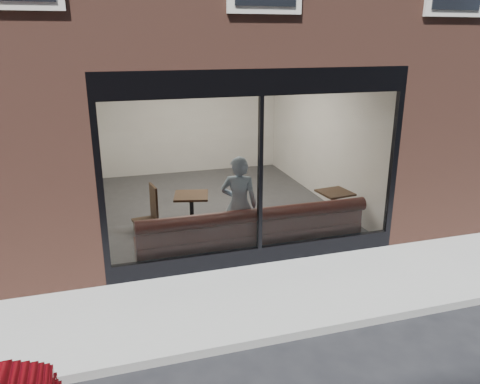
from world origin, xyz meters
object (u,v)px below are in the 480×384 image
object	(u,v)px
cafe_table_right	(335,193)
cafe_chair_left	(145,221)
person	(239,205)
banquette	(252,242)
cafe_table_left	(191,196)

from	to	relation	value
cafe_table_right	cafe_chair_left	size ratio (longest dim) A/B	1.33
person	cafe_table_right	world-z (taller)	person
cafe_chair_left	person	bearing A→B (deg)	130.73
banquette	cafe_table_right	size ratio (longest dim) A/B	6.76
person	cafe_table_right	xyz separation A→B (m)	(2.11, 0.47, -0.13)
banquette	person	size ratio (longest dim) A/B	2.30
person	cafe_chair_left	distance (m)	2.08
person	cafe_table_left	distance (m)	1.28
person	cafe_table_left	xyz separation A→B (m)	(-0.63, 1.11, -0.13)
cafe_table_left	cafe_table_right	size ratio (longest dim) A/B	1.08
cafe_table_left	cafe_table_right	distance (m)	2.82
cafe_table_right	cafe_table_left	bearing A→B (deg)	166.97
cafe_table_left	banquette	bearing A→B (deg)	-57.94
cafe_table_right	cafe_chair_left	distance (m)	3.75
banquette	cafe_table_left	distance (m)	1.61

